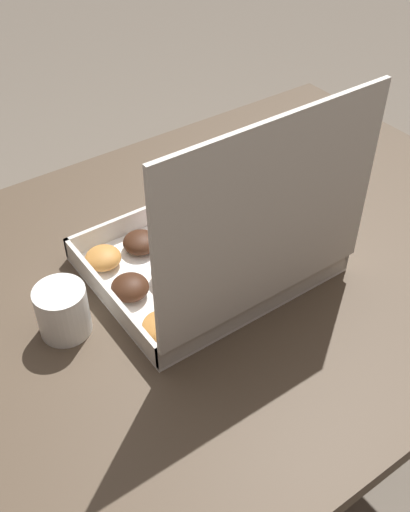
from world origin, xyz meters
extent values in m
plane|color=#6B6054|center=(0.00, 0.00, 0.00)|extent=(8.00, 8.00, 0.00)
cube|color=#4C3D2D|center=(0.00, 0.00, 0.71)|extent=(1.16, 0.88, 0.03)
cylinder|color=#4C3D2D|center=(-0.53, -0.39, 0.35)|extent=(0.06, 0.06, 0.69)
cube|color=white|center=(0.07, -0.01, 0.73)|extent=(0.38, 0.31, 0.01)
cube|color=beige|center=(0.07, -0.16, 0.75)|extent=(0.38, 0.01, 0.04)
cube|color=beige|center=(0.07, 0.14, 0.75)|extent=(0.38, 0.01, 0.04)
cube|color=beige|center=(-0.12, -0.01, 0.75)|extent=(0.01, 0.31, 0.04)
cube|color=beige|center=(0.25, -0.01, 0.75)|extent=(0.01, 0.31, 0.04)
cube|color=beige|center=(0.07, 0.15, 0.93)|extent=(0.38, 0.01, 0.31)
torus|color=#381E11|center=(-0.08, -0.11, 0.74)|extent=(0.06, 0.06, 0.02)
torus|color=white|center=(-0.01, -0.11, 0.74)|extent=(0.06, 0.06, 0.02)
torus|color=pink|center=(0.07, -0.10, 0.74)|extent=(0.06, 0.06, 0.02)
ellipsoid|color=#381E11|center=(0.14, -0.10, 0.75)|extent=(0.06, 0.06, 0.03)
ellipsoid|color=#B77A38|center=(0.21, -0.11, 0.75)|extent=(0.06, 0.06, 0.03)
torus|color=pink|center=(-0.08, -0.01, 0.74)|extent=(0.06, 0.06, 0.02)
torus|color=#9E6633|center=(0.00, -0.01, 0.74)|extent=(0.06, 0.06, 0.02)
torus|color=pink|center=(0.07, -0.01, 0.74)|extent=(0.06, 0.06, 0.02)
ellipsoid|color=white|center=(0.14, -0.01, 0.75)|extent=(0.06, 0.06, 0.04)
ellipsoid|color=#381E11|center=(0.21, -0.01, 0.75)|extent=(0.06, 0.06, 0.04)
ellipsoid|color=#B77A38|center=(-0.08, 0.09, 0.75)|extent=(0.06, 0.06, 0.04)
ellipsoid|color=tan|center=(-0.01, 0.08, 0.75)|extent=(0.06, 0.06, 0.03)
ellipsoid|color=black|center=(0.06, 0.08, 0.75)|extent=(0.06, 0.06, 0.03)
ellipsoid|color=white|center=(0.14, 0.09, 0.75)|extent=(0.06, 0.06, 0.03)
ellipsoid|color=#B77A38|center=(0.21, 0.09, 0.75)|extent=(0.06, 0.06, 0.03)
cylinder|color=white|center=(0.33, -0.01, 0.77)|extent=(0.08, 0.08, 0.08)
cylinder|color=black|center=(0.33, -0.01, 0.80)|extent=(0.07, 0.07, 0.01)
camera|label=1|loc=(0.52, 0.62, 1.42)|focal=42.00mm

